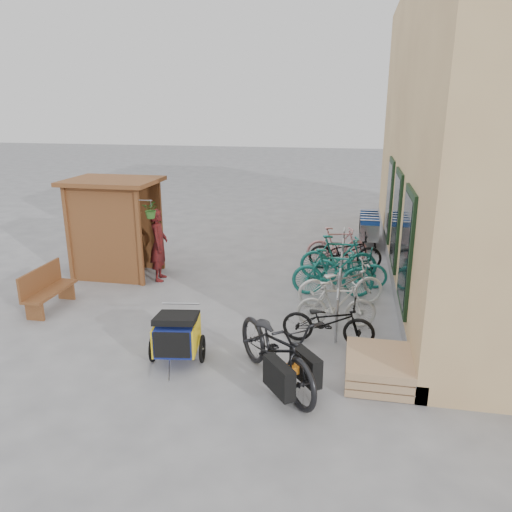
% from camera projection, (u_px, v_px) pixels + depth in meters
% --- Properties ---
extents(ground, '(80.00, 80.00, 0.00)m').
position_uv_depth(ground, '(216.00, 326.00, 9.66)').
color(ground, '#98989B').
extents(kiosk, '(2.49, 1.65, 2.40)m').
position_uv_depth(kiosk, '(111.00, 214.00, 12.11)').
color(kiosk, brown).
rests_on(kiosk, ground).
extents(bike_rack, '(0.05, 5.35, 0.86)m').
position_uv_depth(bike_rack, '(341.00, 269.00, 11.34)').
color(bike_rack, '#A5A8AD').
rests_on(bike_rack, ground).
extents(pallet_stack, '(1.00, 1.20, 0.40)m').
position_uv_depth(pallet_stack, '(378.00, 368.00, 7.74)').
color(pallet_stack, tan).
rests_on(pallet_stack, ground).
extents(bench, '(0.43, 1.43, 0.90)m').
position_uv_depth(bench, '(47.00, 288.00, 10.34)').
color(bench, brown).
rests_on(bench, ground).
extents(shopping_carts, '(0.56, 2.22, 1.00)m').
position_uv_depth(shopping_carts, '(369.00, 225.00, 15.12)').
color(shopping_carts, silver).
rests_on(shopping_carts, ground).
extents(child_trailer, '(0.95, 1.53, 0.88)m').
position_uv_depth(child_trailer, '(177.00, 334.00, 8.25)').
color(child_trailer, navy).
rests_on(child_trailer, ground).
extents(cargo_bike, '(2.03, 2.32, 1.21)m').
position_uv_depth(cargo_bike, '(277.00, 348.00, 7.52)').
color(cargo_bike, black).
rests_on(cargo_bike, ground).
extents(person_kiosk, '(0.54, 0.71, 1.76)m').
position_uv_depth(person_kiosk, '(159.00, 245.00, 11.95)').
color(person_kiosk, maroon).
rests_on(person_kiosk, ground).
extents(bike_0, '(1.68, 0.67, 0.86)m').
position_uv_depth(bike_0, '(328.00, 322.00, 8.84)').
color(bike_0, black).
rests_on(bike_0, ground).
extents(bike_1, '(1.56, 0.62, 0.91)m').
position_uv_depth(bike_1, '(336.00, 305.00, 9.51)').
color(bike_1, silver).
rests_on(bike_1, ground).
extents(bike_2, '(1.94, 1.18, 0.96)m').
position_uv_depth(bike_2, '(341.00, 284.00, 10.52)').
color(bike_2, silver).
rests_on(bike_2, ground).
extents(bike_3, '(1.83, 0.60, 1.09)m').
position_uv_depth(bike_3, '(333.00, 273.00, 11.02)').
color(bike_3, '#1B6D63').
rests_on(bike_3, ground).
extents(bike_4, '(1.80, 0.82, 0.91)m').
position_uv_depth(bike_4, '(350.00, 267.00, 11.68)').
color(bike_4, '#1B6D63').
rests_on(bike_4, ground).
extents(bike_5, '(1.87, 0.60, 1.11)m').
position_uv_depth(bike_5, '(338.00, 258.00, 12.04)').
color(bike_5, '#1B6D63').
rests_on(bike_5, ground).
extents(bike_6, '(1.89, 0.76, 0.98)m').
position_uv_depth(bike_6, '(345.00, 251.00, 12.82)').
color(bike_6, black).
rests_on(bike_6, ground).
extents(bike_7, '(1.71, 0.82, 0.99)m').
position_uv_depth(bike_7, '(337.00, 245.00, 13.32)').
color(bike_7, '#D5898C').
rests_on(bike_7, ground).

